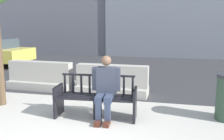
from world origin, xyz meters
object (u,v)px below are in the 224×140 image
at_px(jersey_barrier_centre, 112,83).
at_px(jersey_barrier_left, 41,78).
at_px(street_bench, 96,99).
at_px(seated_person, 106,86).

height_order(jersey_barrier_centre, jersey_barrier_left, same).
xyz_separation_m(street_bench, jersey_barrier_left, (-2.32, 1.87, -0.06)).
xyz_separation_m(seated_person, jersey_barrier_left, (-2.54, 1.91, -0.35)).
relative_size(street_bench, jersey_barrier_centre, 0.85).
distance_m(street_bench, jersey_barrier_left, 2.98).
height_order(seated_person, jersey_barrier_centre, seated_person).
height_order(street_bench, seated_person, seated_person).
height_order(seated_person, jersey_barrier_left, seated_person).
xyz_separation_m(street_bench, seated_person, (0.22, -0.04, 0.29)).
bearing_deg(seated_person, jersey_barrier_left, 142.98).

